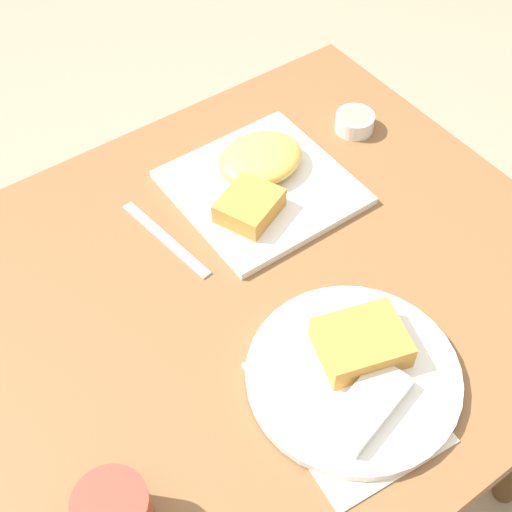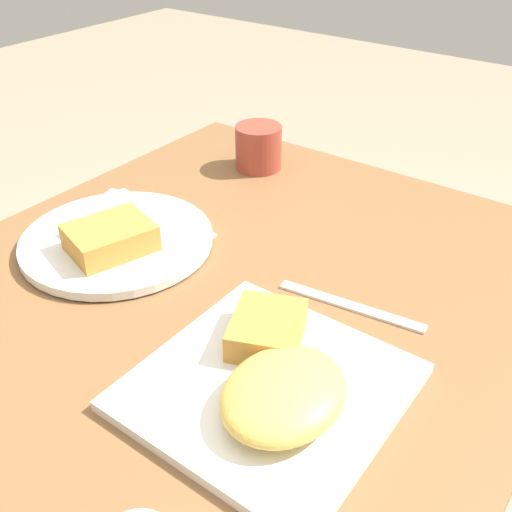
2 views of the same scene
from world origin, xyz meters
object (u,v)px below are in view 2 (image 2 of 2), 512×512
at_px(plate_square_near, 274,381).
at_px(butter_knife, 350,306).
at_px(coffee_mug, 258,147).
at_px(plate_oval_far, 114,237).

bearing_deg(plate_square_near, butter_knife, 2.27).
bearing_deg(plate_square_near, coffee_mug, 37.91).
bearing_deg(plate_oval_far, butter_knife, -76.97).
bearing_deg(butter_knife, plate_oval_far, 5.41).
relative_size(plate_oval_far, butter_knife, 1.44).
relative_size(butter_knife, coffee_mug, 2.32).
height_order(plate_square_near, butter_knife, plate_square_near).
distance_m(butter_knife, coffee_mug, 0.45).
bearing_deg(coffee_mug, butter_knife, -127.91).
height_order(butter_knife, coffee_mug, coffee_mug).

